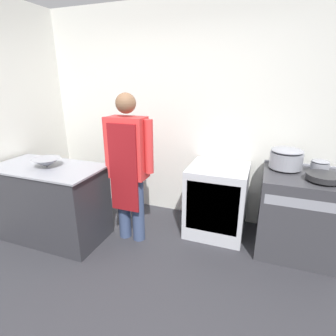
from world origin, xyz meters
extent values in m
plane|color=#2D2D33|center=(0.00, 0.00, 0.00)|extent=(14.00, 14.00, 0.00)
cube|color=silver|center=(0.00, 1.84, 1.35)|extent=(8.00, 0.05, 2.70)
cube|color=silver|center=(-1.90, 1.00, 1.35)|extent=(0.05, 8.00, 2.70)
cube|color=#2D2D33|center=(-1.20, 0.69, 0.43)|extent=(1.20, 0.64, 0.86)
cube|color=gray|center=(-1.20, 0.69, 0.87)|extent=(1.25, 0.66, 0.02)
cube|color=#38383D|center=(1.45, 1.40, 0.44)|extent=(0.77, 0.74, 0.87)
cube|color=gray|center=(1.45, 1.04, 0.72)|extent=(0.70, 0.03, 0.10)
cube|color=gray|center=(1.45, 1.75, 0.88)|extent=(0.77, 0.03, 0.02)
cube|color=silver|center=(0.58, 1.47, 0.42)|extent=(0.68, 0.66, 0.84)
cube|color=silver|center=(0.58, 1.14, 0.46)|extent=(0.57, 0.02, 0.59)
cylinder|color=#38476B|center=(-0.42, 0.97, 0.38)|extent=(0.14, 0.14, 0.77)
cylinder|color=#38476B|center=(-0.23, 0.97, 0.38)|extent=(0.14, 0.14, 0.77)
cube|color=red|center=(-0.33, 0.97, 1.10)|extent=(0.40, 0.22, 0.66)
cube|color=maroon|center=(-0.33, 0.85, 0.90)|extent=(0.32, 0.02, 0.96)
cylinder|color=red|center=(-0.57, 0.97, 1.14)|extent=(0.09, 0.09, 0.56)
cylinder|color=red|center=(-0.08, 0.97, 1.14)|extent=(0.09, 0.09, 0.56)
sphere|color=brown|center=(-0.33, 0.97, 1.57)|extent=(0.21, 0.21, 0.21)
cone|color=gray|center=(-1.19, 0.69, 0.93)|extent=(0.31, 0.31, 0.10)
cylinder|color=gray|center=(1.28, 1.53, 0.98)|extent=(0.33, 0.33, 0.17)
ellipsoid|color=gray|center=(1.28, 1.53, 1.08)|extent=(0.33, 0.33, 0.06)
cylinder|color=#262628|center=(1.60, 1.27, 0.92)|extent=(0.31, 0.31, 0.05)
cylinder|color=gray|center=(1.60, 1.53, 0.94)|extent=(0.18, 0.18, 0.09)
ellipsoid|color=gray|center=(1.60, 1.53, 1.00)|extent=(0.17, 0.17, 0.03)
camera|label=1|loc=(1.02, -1.42, 1.80)|focal=28.00mm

